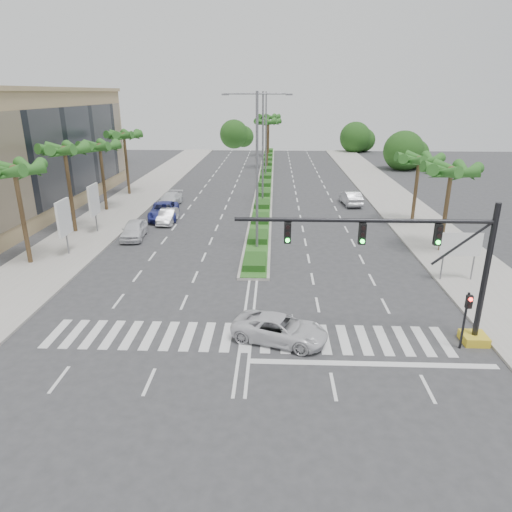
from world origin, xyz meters
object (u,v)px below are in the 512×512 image
at_px(car_parked_a, 134,230).
at_px(car_parked_b, 168,216).
at_px(car_parked_d, 170,200).
at_px(car_crossing, 280,329).
at_px(car_right, 351,198).
at_px(car_parked_c, 164,211).

bearing_deg(car_parked_a, car_parked_b, 65.26).
height_order(car_parked_b, car_parked_d, car_parked_d).
distance_m(car_parked_d, car_crossing, 31.09).
bearing_deg(car_parked_d, car_parked_a, -87.01).
bearing_deg(car_right, car_crossing, 68.67).
relative_size(car_parked_a, car_right, 0.94).
height_order(car_parked_a, car_right, car_right).
xyz_separation_m(car_parked_a, car_parked_c, (1.06, 6.51, 0.03)).
distance_m(car_parked_c, car_crossing, 25.94).
bearing_deg(car_crossing, car_parked_a, 54.72).
bearing_deg(car_parked_b, car_parked_d, 100.75).
relative_size(car_parked_b, car_crossing, 0.85).
bearing_deg(car_parked_a, car_crossing, -58.42).
relative_size(car_crossing, car_right, 1.01).
height_order(car_parked_a, car_parked_c, car_parked_c).
xyz_separation_m(car_crossing, car_right, (8.15, 30.11, 0.11)).
bearing_deg(car_parked_d, car_parked_b, -74.03).
relative_size(car_parked_b, car_parked_c, 0.71).
distance_m(car_parked_b, car_parked_c, 1.72).
relative_size(car_parked_c, car_right, 1.21).
bearing_deg(car_parked_c, car_right, 12.54).
height_order(car_parked_d, car_crossing, car_parked_d).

